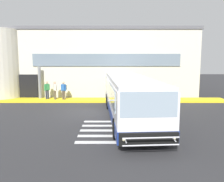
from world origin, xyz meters
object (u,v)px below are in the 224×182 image
Objects in this scene: entry_support_column at (39,82)px; passenger_at_curb_edge at (63,89)px; bus_main_foreground at (128,98)px; safety_bollard_yellow at (138,98)px; passenger_near_column at (46,89)px; passenger_by_doorway at (54,89)px.

entry_support_column reaches higher than passenger_at_curb_edge.
passenger_at_curb_edge is at bearing 132.51° from bus_main_foreground.
entry_support_column is 10.47m from bus_main_foreground.
passenger_at_curb_edge reaches higher than safety_bollard_yellow.
bus_main_foreground is 9.58m from passenger_near_column.
entry_support_column is 1.09m from passenger_near_column.
passenger_by_doorway is at bearing -11.37° from passenger_near_column.
passenger_at_curb_edge is (2.42, -0.67, -0.56)m from entry_support_column.
passenger_at_curb_edge is at bearing -8.44° from passenger_near_column.
passenger_near_column is (0.80, -0.43, -0.60)m from entry_support_column.
passenger_near_column is 1.64m from passenger_at_curb_edge.
bus_main_foreground reaches higher than passenger_by_doorway.
passenger_at_curb_edge is (0.85, -0.08, 0.03)m from passenger_by_doorway.
bus_main_foreground is 13.79× the size of safety_bollard_yellow.
passenger_at_curb_edge is (1.62, -0.24, 0.03)m from passenger_near_column.
passenger_by_doorway is (1.58, -0.58, -0.60)m from entry_support_column.
bus_main_foreground reaches higher than safety_bollard_yellow.
entry_support_column is 2.58m from passenger_at_curb_edge.
bus_main_foreground is 8.90m from passenger_by_doorway.
passenger_by_doorway is (-6.42, 6.16, -0.26)m from bus_main_foreground.
entry_support_column is at bearing 169.02° from safety_bollard_yellow.
passenger_near_column and passenger_at_curb_edge have the same top height.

